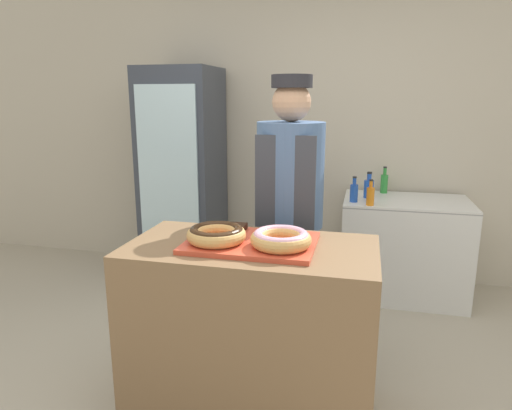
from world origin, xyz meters
TOP-DOWN VIEW (x-y plane):
  - ground_plane at (0.00, 0.00)m, footprint 14.00×14.00m
  - wall_back at (0.00, 2.13)m, footprint 8.00×0.06m
  - display_counter at (0.00, 0.00)m, footprint 1.23×0.65m
  - serving_tray at (0.00, 0.00)m, footprint 0.63×0.45m
  - donut_chocolate_glaze at (-0.16, -0.06)m, footprint 0.29×0.29m
  - donut_light_glaze at (0.16, -0.06)m, footprint 0.29×0.29m
  - brownie_back_left at (-0.12, 0.16)m, footprint 0.09×0.09m
  - brownie_back_right at (0.12, 0.16)m, footprint 0.09×0.09m
  - baker_person at (0.08, 0.65)m, footprint 0.41×0.41m
  - beverage_fridge at (-1.07, 1.73)m, footprint 0.64×0.64m
  - chest_freezer at (0.87, 1.74)m, footprint 1.00×0.67m
  - bottle_blue at (0.45, 1.56)m, footprint 0.06×0.06m
  - bottle_green at (0.69, 1.98)m, footprint 0.06×0.06m
  - bottle_blue_b at (0.56, 1.75)m, footprint 0.08×0.08m
  - bottle_orange at (0.58, 1.47)m, footprint 0.06×0.06m

SIDE VIEW (x-z plane):
  - ground_plane at x=0.00m, z-range 0.00..0.00m
  - chest_freezer at x=0.87m, z-range 0.00..0.82m
  - display_counter at x=0.00m, z-range 0.00..0.92m
  - bottle_orange at x=0.58m, z-range 0.80..1.00m
  - bottle_blue at x=0.45m, z-range 0.80..1.00m
  - bottle_blue_b at x=0.56m, z-range 0.80..1.01m
  - bottle_green at x=0.69m, z-range 0.79..1.03m
  - baker_person at x=0.08m, z-range 0.04..1.80m
  - serving_tray at x=0.00m, z-range 0.92..0.95m
  - beverage_fridge at x=-1.07m, z-range 0.00..1.89m
  - brownie_back_left at x=-0.12m, z-range 0.95..0.98m
  - brownie_back_right at x=0.12m, z-range 0.95..0.98m
  - donut_chocolate_glaze at x=-0.16m, z-range 0.95..1.03m
  - donut_light_glaze at x=0.16m, z-range 0.95..1.03m
  - wall_back at x=0.00m, z-range 0.00..2.70m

